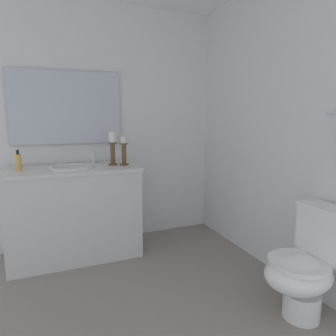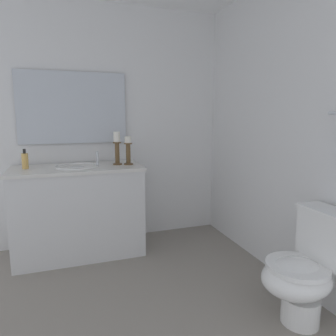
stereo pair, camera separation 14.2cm
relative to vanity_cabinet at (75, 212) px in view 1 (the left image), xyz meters
name	(u,v)px [view 1 (the left image)]	position (x,y,z in m)	size (l,w,h in m)	color
floor	(116,303)	(0.90, 0.18, -0.44)	(2.44, 2.82, 0.02)	gray
wall_back	(279,129)	(0.90, 1.59, 0.79)	(2.44, 0.04, 2.45)	white
wall_left	(85,127)	(-0.33, 0.18, 0.79)	(0.04, 2.82, 2.45)	white
vanity_cabinet	(75,212)	(0.00, 0.00, 0.00)	(0.58, 1.21, 0.86)	silver
sink_basin	(73,172)	(0.00, 0.00, 0.39)	(0.40, 0.40, 0.24)	white
mirror	(67,108)	(-0.28, 0.00, 0.98)	(0.02, 1.05, 0.70)	silver
candle_holder_tall	(124,150)	(0.02, 0.49, 0.57)	(0.09, 0.09, 0.28)	brown
candle_holder_short	(113,147)	(-0.01, 0.38, 0.60)	(0.09, 0.09, 0.32)	brown
soap_bottle	(18,162)	(-0.04, -0.45, 0.50)	(0.06, 0.06, 0.18)	#E5B259
toilet	(306,266)	(1.54, 1.30, -0.07)	(0.39, 0.54, 0.75)	white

